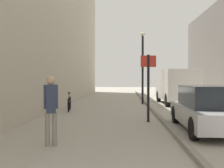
{
  "coord_description": "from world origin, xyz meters",
  "views": [
    {
      "loc": [
        0.08,
        -1.62,
        1.67
      ],
      "look_at": [
        -0.59,
        13.22,
        1.38
      ],
      "focal_mm": 42.14,
      "sensor_mm": 36.0,
      "label": 1
    }
  ],
  "objects_px": {
    "delivery_van": "(176,86)",
    "parked_car": "(209,108)",
    "bicycle_leaning": "(69,104)",
    "street_sign_post": "(148,82)",
    "lamp_post": "(143,63)",
    "pedestrian_main_foreground": "(51,105)"
  },
  "relations": [
    {
      "from": "pedestrian_main_foreground",
      "to": "street_sign_post",
      "type": "bearing_deg",
      "value": 35.39
    },
    {
      "from": "delivery_van",
      "to": "parked_car",
      "type": "height_order",
      "value": "delivery_van"
    },
    {
      "from": "pedestrian_main_foreground",
      "to": "bicycle_leaning",
      "type": "relative_size",
      "value": 1.0
    },
    {
      "from": "delivery_van",
      "to": "street_sign_post",
      "type": "relative_size",
      "value": 1.96
    },
    {
      "from": "pedestrian_main_foreground",
      "to": "delivery_van",
      "type": "xyz_separation_m",
      "value": [
        5.26,
        11.03,
        0.2
      ]
    },
    {
      "from": "delivery_van",
      "to": "bicycle_leaning",
      "type": "relative_size",
      "value": 2.89
    },
    {
      "from": "lamp_post",
      "to": "delivery_van",
      "type": "bearing_deg",
      "value": 1.58
    },
    {
      "from": "lamp_post",
      "to": "street_sign_post",
      "type": "bearing_deg",
      "value": -92.34
    },
    {
      "from": "pedestrian_main_foreground",
      "to": "parked_car",
      "type": "bearing_deg",
      "value": 7.46
    },
    {
      "from": "delivery_van",
      "to": "street_sign_post",
      "type": "height_order",
      "value": "street_sign_post"
    },
    {
      "from": "parked_car",
      "to": "lamp_post",
      "type": "xyz_separation_m",
      "value": [
        -1.52,
        8.76,
        2.01
      ]
    },
    {
      "from": "street_sign_post",
      "to": "lamp_post",
      "type": "bearing_deg",
      "value": -98.07
    },
    {
      "from": "delivery_van",
      "to": "lamp_post",
      "type": "relative_size",
      "value": 1.07
    },
    {
      "from": "street_sign_post",
      "to": "bicycle_leaning",
      "type": "relative_size",
      "value": 1.48
    },
    {
      "from": "delivery_van",
      "to": "street_sign_post",
      "type": "xyz_separation_m",
      "value": [
        -2.5,
        -7.28,
        0.33
      ]
    },
    {
      "from": "delivery_van",
      "to": "lamp_post",
      "type": "distance_m",
      "value": 2.68
    },
    {
      "from": "street_sign_post",
      "to": "lamp_post",
      "type": "relative_size",
      "value": 0.55
    },
    {
      "from": "delivery_van",
      "to": "bicycle_leaning",
      "type": "height_order",
      "value": "delivery_van"
    },
    {
      "from": "pedestrian_main_foreground",
      "to": "lamp_post",
      "type": "height_order",
      "value": "lamp_post"
    },
    {
      "from": "parked_car",
      "to": "pedestrian_main_foreground",
      "type": "bearing_deg",
      "value": -153.12
    },
    {
      "from": "parked_car",
      "to": "street_sign_post",
      "type": "xyz_separation_m",
      "value": [
        -1.82,
        1.54,
        0.83
      ]
    },
    {
      "from": "delivery_van",
      "to": "pedestrian_main_foreground",
      "type": "bearing_deg",
      "value": -116.46
    }
  ]
}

